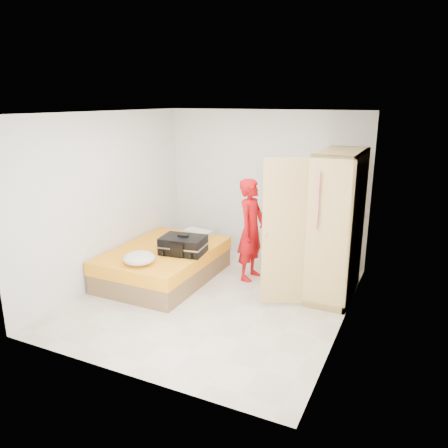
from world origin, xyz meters
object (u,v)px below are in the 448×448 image
at_px(bed, 164,263).
at_px(suitcase, 183,245).
at_px(person, 251,230).
at_px(round_cushion, 139,258).
at_px(wardrobe, 333,229).

relative_size(bed, suitcase, 2.78).
bearing_deg(person, round_cushion, 142.17).
bearing_deg(wardrobe, bed, -168.51).
bearing_deg(wardrobe, round_cushion, -153.64).
distance_m(wardrobe, suitcase, 2.22).
bearing_deg(person, wardrobe, -90.79).
xyz_separation_m(person, round_cushion, (-1.18, -1.32, -0.22)).
height_order(wardrobe, round_cushion, wardrobe).
xyz_separation_m(bed, round_cushion, (0.05, -0.71, 0.34)).
distance_m(bed, round_cushion, 0.78).
bearing_deg(round_cushion, suitcase, 63.74).
height_order(bed, person, person).
xyz_separation_m(wardrobe, suitcase, (-2.12, -0.55, -0.37)).
relative_size(bed, person, 1.26).
height_order(person, round_cushion, person).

